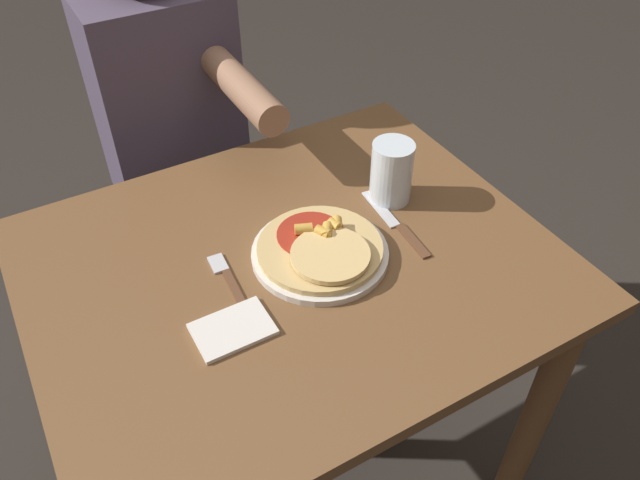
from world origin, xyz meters
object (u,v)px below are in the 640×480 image
plate (320,253)px  pizza (322,248)px  fork (229,282)px  dining_table (294,311)px  drinking_glass (391,172)px  knife (396,224)px  person_diner (173,127)px

plate → pizza: size_ratio=1.09×
fork → dining_table: bearing=-1.5°
drinking_glass → dining_table: bearing=-166.2°
plate → fork: 0.17m
knife → drinking_glass: bearing=64.7°
plate → drinking_glass: (0.21, 0.08, 0.06)m
knife → dining_table: bearing=176.3°
dining_table → fork: bearing=178.5°
knife → person_diner: person_diner is taller
dining_table → pizza: (0.05, -0.02, 0.17)m
plate → drinking_glass: drinking_glass is taller
dining_table → fork: size_ratio=5.31×
plate → person_diner: person_diner is taller
fork → drinking_glass: 0.39m
person_diner → pizza: bearing=-84.8°
plate → fork: bearing=173.3°
pizza → person_diner: bearing=95.2°
plate → knife: bearing=0.9°
dining_table → knife: bearing=-3.7°
drinking_glass → person_diner: person_diner is taller
pizza → knife: bearing=2.5°
plate → drinking_glass: 0.23m
dining_table → person_diner: (-0.01, 0.63, 0.08)m
dining_table → person_diner: size_ratio=0.76×
plate → fork: size_ratio=1.43×
pizza → fork: pizza is taller
drinking_glass → person_diner: (-0.27, 0.57, -0.12)m
knife → drinking_glass: (0.04, 0.08, 0.06)m
fork → person_diner: bearing=79.8°
dining_table → plate: (0.05, -0.02, 0.15)m
drinking_glass → fork: bearing=-171.0°
knife → plate: bearing=-179.1°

